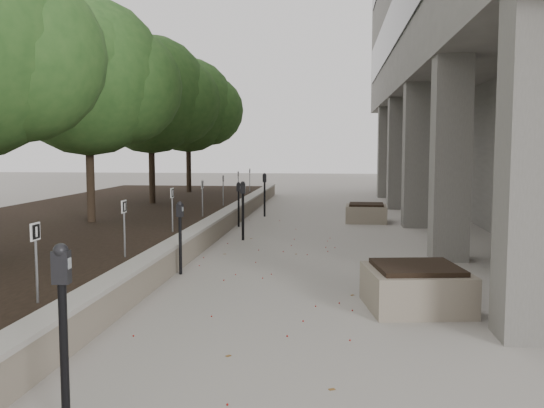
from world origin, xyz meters
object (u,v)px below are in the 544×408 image
at_px(parking_meter_1, 64,340).
at_px(parking_meter_2, 180,238).
at_px(parking_meter_5, 265,195).
at_px(crabapple_tree_5, 188,125).
at_px(planter_back, 366,213).
at_px(crabapple_tree_4, 151,120).
at_px(parking_meter_3, 243,211).
at_px(crabapple_tree_3, 88,110).
at_px(planter_front, 416,287).
at_px(parking_meter_4, 239,204).

xyz_separation_m(parking_meter_1, parking_meter_2, (-0.61, 5.90, -0.11)).
bearing_deg(parking_meter_5, crabapple_tree_5, 126.28).
bearing_deg(crabapple_tree_5, planter_back, -41.45).
relative_size(crabapple_tree_4, parking_meter_3, 3.82).
bearing_deg(parking_meter_1, crabapple_tree_5, 98.05).
height_order(crabapple_tree_4, planter_back, crabapple_tree_4).
bearing_deg(parking_meter_1, planter_back, 74.59).
height_order(parking_meter_3, parking_meter_5, parking_meter_3).
height_order(parking_meter_2, planter_back, parking_meter_2).
xyz_separation_m(crabapple_tree_3, crabapple_tree_4, (0.00, 5.00, 0.00)).
distance_m(parking_meter_5, planter_front, 11.34).
bearing_deg(parking_meter_2, crabapple_tree_3, 141.83).
distance_m(parking_meter_3, parking_meter_4, 2.46).
xyz_separation_m(crabapple_tree_3, parking_meter_5, (3.70, 5.01, -2.42)).
xyz_separation_m(crabapple_tree_4, parking_meter_4, (3.27, -2.54, -2.49)).
distance_m(crabapple_tree_4, planter_back, 7.53).
xyz_separation_m(parking_meter_4, planter_front, (3.81, -8.27, -0.32)).
xyz_separation_m(parking_meter_2, parking_meter_4, (0.02, 6.38, -0.01)).
bearing_deg(parking_meter_1, parking_meter_3, 87.64).
distance_m(parking_meter_4, parking_meter_5, 2.59).
xyz_separation_m(crabapple_tree_4, parking_meter_1, (3.86, -14.83, -2.36)).
xyz_separation_m(crabapple_tree_5, parking_meter_3, (3.76, -9.95, -2.41)).
distance_m(parking_meter_3, parking_meter_5, 4.96).
bearing_deg(parking_meter_4, parking_meter_2, -89.84).
bearing_deg(crabapple_tree_5, parking_meter_3, -69.31).
relative_size(parking_meter_2, planter_back, 1.08).
bearing_deg(planter_back, parking_meter_2, -114.92).
height_order(crabapple_tree_3, crabapple_tree_4, same).
distance_m(crabapple_tree_3, parking_meter_5, 6.69).
distance_m(parking_meter_2, planter_front, 4.28).
height_order(crabapple_tree_4, planter_front, crabapple_tree_4).
bearing_deg(crabapple_tree_3, planter_front, -39.39).
bearing_deg(crabapple_tree_3, parking_meter_5, 53.54).
distance_m(parking_meter_1, parking_meter_5, 14.84).
bearing_deg(parking_meter_2, planter_front, -14.04).
distance_m(parking_meter_1, parking_meter_3, 9.88).
distance_m(parking_meter_1, parking_meter_2, 5.93).
height_order(parking_meter_1, planter_front, parking_meter_1).
bearing_deg(crabapple_tree_4, parking_meter_2, -69.99).
bearing_deg(parking_meter_5, crabapple_tree_4, 179.88).
xyz_separation_m(crabapple_tree_3, parking_meter_1, (3.86, -9.83, -2.36)).
height_order(parking_meter_1, parking_meter_2, parking_meter_1).
distance_m(crabapple_tree_3, parking_meter_1, 10.82).
xyz_separation_m(crabapple_tree_5, parking_meter_1, (3.86, -19.83, -2.36)).
bearing_deg(crabapple_tree_3, parking_meter_2, -50.37).
bearing_deg(planter_front, crabapple_tree_3, 140.61).
relative_size(parking_meter_2, parking_meter_3, 0.91).
xyz_separation_m(parking_meter_3, planter_front, (3.32, -5.86, -0.40)).
distance_m(crabapple_tree_5, parking_meter_5, 6.66).
bearing_deg(crabapple_tree_3, planter_back, 29.59).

